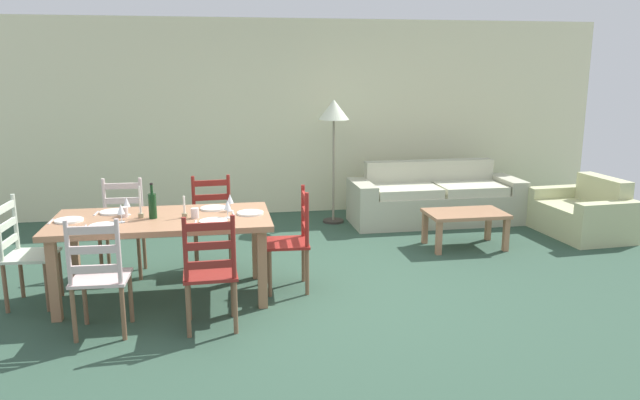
{
  "coord_description": "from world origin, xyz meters",
  "views": [
    {
      "loc": [
        -0.78,
        -5.27,
        2.06
      ],
      "look_at": [
        0.23,
        0.57,
        0.75
      ],
      "focal_mm": 34.09,
      "sensor_mm": 36.0,
      "label": 1
    }
  ],
  "objects": [
    {
      "name": "couch",
      "position": [
        2.1,
        2.35,
        0.29
      ],
      "size": [
        2.29,
        0.82,
        0.8
      ],
      "color": "#B8B99E",
      "rests_on": "ground_plane"
    },
    {
      "name": "dining_chair_far_left",
      "position": [
        -1.73,
        0.86,
        0.48
      ],
      "size": [
        0.43,
        0.41,
        0.96
      ],
      "color": "beige",
      "rests_on": "ground_plane"
    },
    {
      "name": "dinner_plate_near_right",
      "position": [
        -0.83,
        -0.15,
        0.76
      ],
      "size": [
        0.24,
        0.24,
        0.02
      ],
      "primitive_type": "cylinder",
      "color": "white",
      "rests_on": "dining_table"
    },
    {
      "name": "dining_chair_near_left",
      "position": [
        -1.7,
        -0.62,
        0.48
      ],
      "size": [
        0.44,
        0.42,
        0.96
      ],
      "color": "beige",
      "rests_on": "ground_plane"
    },
    {
      "name": "standing_lamp",
      "position": [
        0.75,
        2.54,
        1.41
      ],
      "size": [
        0.4,
        0.4,
        1.64
      ],
      "color": "#332D28",
      "rests_on": "ground_plane"
    },
    {
      "name": "dining_table",
      "position": [
        -1.28,
        0.1,
        0.66
      ],
      "size": [
        1.9,
        0.96,
        0.75
      ],
      "color": "#A77553",
      "rests_on": "ground_plane"
    },
    {
      "name": "ground_plane",
      "position": [
        0.0,
        0.0,
        -0.01
      ],
      "size": [
        9.6,
        9.6,
        0.02
      ],
      "primitive_type": "cube",
      "color": "#2F4C3C"
    },
    {
      "name": "dining_chair_head_east",
      "position": [
        -0.11,
        0.14,
        0.48
      ],
      "size": [
        0.42,
        0.44,
        0.96
      ],
      "color": "maroon",
      "rests_on": "ground_plane"
    },
    {
      "name": "candle_short",
      "position": [
        -1.08,
        0.06,
        0.8
      ],
      "size": [
        0.05,
        0.05,
        0.2
      ],
      "color": "#998C66",
      "rests_on": "dining_table"
    },
    {
      "name": "wine_glass_far_right",
      "position": [
        -0.67,
        0.24,
        0.86
      ],
      "size": [
        0.06,
        0.06,
        0.16
      ],
      "color": "white",
      "rests_on": "dining_table"
    },
    {
      "name": "fork_near_right",
      "position": [
        -0.98,
        -0.15,
        0.75
      ],
      "size": [
        0.02,
        0.17,
        0.01
      ],
      "primitive_type": "cube",
      "rotation": [
        0.0,
        0.0,
        -0.03
      ],
      "color": "silver",
      "rests_on": "dining_table"
    },
    {
      "name": "dinner_plate_head_west",
      "position": [
        -2.06,
        0.1,
        0.76
      ],
      "size": [
        0.24,
        0.24,
        0.02
      ],
      "primitive_type": "cylinder",
      "color": "white",
      "rests_on": "dining_table"
    },
    {
      "name": "armchair_upholstered",
      "position": [
        3.72,
        1.39,
        0.25
      ],
      "size": [
        0.87,
        1.21,
        0.72
      ],
      "color": "#C2C591",
      "rests_on": "ground_plane"
    },
    {
      "name": "wine_bottle",
      "position": [
        -1.35,
        0.08,
        0.87
      ],
      "size": [
        0.07,
        0.07,
        0.32
      ],
      "color": "#143819",
      "rests_on": "dining_table"
    },
    {
      "name": "dinner_plate_far_left",
      "position": [
        -1.73,
        0.35,
        0.76
      ],
      "size": [
        0.24,
        0.24,
        0.02
      ],
      "primitive_type": "cylinder",
      "color": "white",
      "rests_on": "dining_table"
    },
    {
      "name": "fork_far_right",
      "position": [
        -0.98,
        0.35,
        0.75
      ],
      "size": [
        0.02,
        0.17,
        0.01
      ],
      "primitive_type": "cube",
      "rotation": [
        0.0,
        0.0,
        -0.02
      ],
      "color": "silver",
      "rests_on": "dining_table"
    },
    {
      "name": "coffee_cup_primary",
      "position": [
        -0.99,
        0.03,
        0.8
      ],
      "size": [
        0.07,
        0.07,
        0.09
      ],
      "primitive_type": "cylinder",
      "color": "beige",
      "rests_on": "dining_table"
    },
    {
      "name": "wine_glass_near_right",
      "position": [
        -0.7,
        -0.02,
        0.86
      ],
      "size": [
        0.06,
        0.06,
        0.16
      ],
      "color": "white",
      "rests_on": "dining_table"
    },
    {
      "name": "coffee_table",
      "position": [
        2.03,
        1.14,
        0.36
      ],
      "size": [
        0.9,
        0.56,
        0.42
      ],
      "color": "#A77553",
      "rests_on": "ground_plane"
    },
    {
      "name": "fork_near_left",
      "position": [
        -1.88,
        -0.15,
        0.75
      ],
      "size": [
        0.03,
        0.17,
        0.01
      ],
      "primitive_type": "cube",
      "rotation": [
        0.0,
        0.0,
        0.09
      ],
      "color": "silver",
      "rests_on": "dining_table"
    },
    {
      "name": "fork_far_left",
      "position": [
        -1.88,
        0.35,
        0.75
      ],
      "size": [
        0.02,
        0.17,
        0.01
      ],
      "primitive_type": "cube",
      "rotation": [
        0.0,
        0.0,
        -0.05
      ],
      "color": "silver",
      "rests_on": "dining_table"
    },
    {
      "name": "dinner_plate_head_east",
      "position": [
        -0.5,
        0.1,
        0.76
      ],
      "size": [
        0.24,
        0.24,
        0.02
      ],
      "primitive_type": "cylinder",
      "color": "white",
      "rests_on": "dining_table"
    },
    {
      "name": "candle_tall",
      "position": [
        -1.46,
        0.12,
        0.83
      ],
      "size": [
        0.05,
        0.05,
        0.29
      ],
      "color": "#998C66",
      "rests_on": "dining_table"
    },
    {
      "name": "dining_chair_far_right",
      "position": [
        -0.84,
        0.87,
        0.48
      ],
      "size": [
        0.44,
        0.42,
        0.96
      ],
      "color": "maroon",
      "rests_on": "ground_plane"
    },
    {
      "name": "fork_head_east",
      "position": [
        -0.65,
        0.1,
        0.75
      ],
      "size": [
        0.02,
        0.17,
        0.01
      ],
      "primitive_type": "cube",
      "rotation": [
        0.0,
        0.0,
        0.05
      ],
      "color": "silver",
      "rests_on": "dining_table"
    },
    {
      "name": "wall_far",
      "position": [
        0.0,
        3.3,
        1.35
      ],
      "size": [
        9.6,
        0.16,
        2.7
      ],
      "primitive_type": "cube",
      "color": "beige",
      "rests_on": "ground_plane"
    },
    {
      "name": "dining_chair_near_right",
      "position": [
        -0.86,
        -0.67,
        0.48
      ],
      "size": [
        0.43,
        0.41,
        0.96
      ],
      "color": "maroon",
      "rests_on": "ground_plane"
    },
    {
      "name": "coffee_cup_secondary",
      "position": [
        -1.61,
        0.18,
        0.8
      ],
      "size": [
        0.07,
        0.07,
        0.09
      ],
      "primitive_type": "cylinder",
      "color": "beige",
      "rests_on": "dining_table"
    },
    {
      "name": "wine_glass_near_left",
      "position": [
        -1.6,
        -0.02,
        0.86
      ],
      "size": [
        0.06,
        0.06,
        0.16
      ],
      "color": "white",
      "rests_on": "dining_table"
    },
    {
      "name": "wine_glass_far_left",
      "position": [
        -1.59,
        0.25,
        0.86
      ],
      "size": [
        0.06,
        0.06,
        0.16
      ],
      "color": "white",
      "rests_on": "dining_table"
    },
    {
      "name": "fork_head_west",
      "position": [
        -2.21,
        0.1,
        0.75
      ],
      "size": [
        0.02,
        0.17,
        0.01
      ],
      "primitive_type": "cube",
      "rotation": [
        0.0,
        0.0,
        0.0
      ],
      "color": "silver",
      "rests_on": "dining_table"
    },
    {
      "name": "dinner_plate_near_left",
      "position": [
        -1.73,
        -0.15,
        0.76
      ],
      "size": [
        0.24,
        0.24,
        0.02
      ],
      "primitive_type": "cylinder",
      "color": "white",
      "rests_on": "dining_table"
    },
    {
      "name": "dining_chair_head_west",
      "position": [
        -2.46,
        0.14,
        0.48
      ],
      "size": [
        0.43,
        0.45,
        0.96
      ],
      "color": "silver",
      "rests_on": "ground_plane"
    },
    {
      "name": "dinner_plate_far_right",
      "position": [
        -0.83,
        0.35,
        0.76
      ],
      "size": [
        0.24,
        0.24,
        0.02
      ],
      "primitive_type": "cylinder",
      "color": "white",
      "rests_on": "dining_table"
    }
  ]
}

